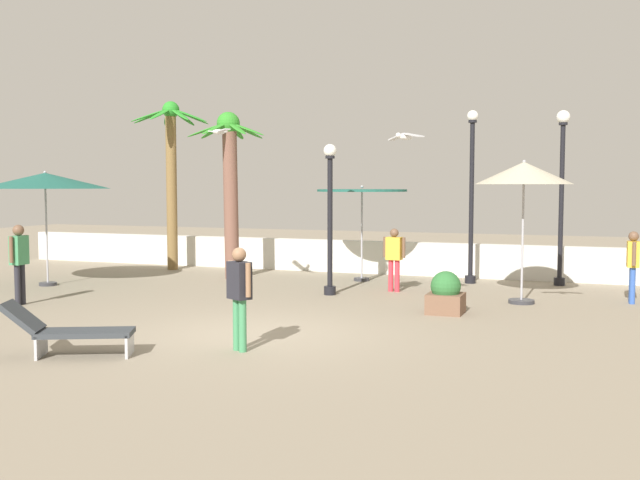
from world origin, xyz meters
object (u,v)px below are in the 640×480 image
object	(u,v)px
lamp_post_1	(562,184)
planter	(446,294)
palm_tree_1	(172,164)
guest_3	(19,256)
seagull_2	(220,131)
patio_umbrella_1	(362,195)
lamp_post_0	(330,213)
guest_1	(633,260)
seagull_1	(405,136)
palm_tree_0	(230,175)
lounge_chair_0	(68,330)
patio_umbrella_2	(524,175)
lamp_post_3	(472,193)
guest_0	(239,289)
patio_umbrella_0	(45,181)
guest_2	(394,254)

from	to	relation	value
lamp_post_1	planter	world-z (taller)	lamp_post_1
palm_tree_1	planter	distance (m)	10.76
guest_3	seagull_2	bearing A→B (deg)	41.50
patio_umbrella_1	lamp_post_0	xyz separation A→B (m)	(0.07, -2.67, -0.39)
guest_1	seagull_1	xyz separation A→B (m)	(-4.37, -2.75, 2.58)
palm_tree_0	planter	distance (m)	7.83
lounge_chair_0	guest_3	xyz separation A→B (m)	(-4.15, 3.50, 0.65)
patio_umbrella_2	seagull_1	distance (m)	2.97
lamp_post_3	guest_0	world-z (taller)	lamp_post_3
lamp_post_3	planter	distance (m)	5.17
palm_tree_0	lamp_post_1	size ratio (longest dim) A/B	1.02
lamp_post_1	lounge_chair_0	world-z (taller)	lamp_post_1
lamp_post_0	patio_umbrella_2	bearing A→B (deg)	3.69
patio_umbrella_2	lamp_post_1	world-z (taller)	lamp_post_1
patio_umbrella_2	patio_umbrella_0	bearing A→B (deg)	-173.45
patio_umbrella_0	palm_tree_0	size ratio (longest dim) A/B	0.70
lounge_chair_0	guest_0	xyz separation A→B (m)	(2.24, 1.22, 0.57)
guest_1	guest_3	bearing A→B (deg)	-158.44
seagull_1	planter	world-z (taller)	seagull_1
patio_umbrella_0	lamp_post_1	bearing A→B (deg)	20.80
patio_umbrella_0	guest_0	xyz separation A→B (m)	(7.98, -4.96, -1.69)
guest_0	seagull_2	bearing A→B (deg)	121.03
lamp_post_3	seagull_1	bearing A→B (deg)	-96.54
lamp_post_1	guest_1	xyz separation A→B (m)	(1.61, -2.48, -1.64)
guest_0	guest_3	distance (m)	6.78
lamp_post_3	palm_tree_0	bearing A→B (deg)	-168.14
lounge_chair_0	guest_1	world-z (taller)	guest_1
patio_umbrella_1	guest_2	world-z (taller)	patio_umbrella_1
seagull_1	lounge_chair_0	bearing A→B (deg)	-123.66
lamp_post_3	guest_2	bearing A→B (deg)	-124.04
patio_umbrella_0	lounge_chair_0	xyz separation A→B (m)	(5.74, -6.17, -2.26)
guest_0	planter	world-z (taller)	guest_0
lamp_post_1	guest_0	distance (m)	10.61
seagull_1	guest_2	bearing A→B (deg)	108.90
patio_umbrella_2	guest_1	xyz separation A→B (m)	(2.24, 0.83, -1.84)
patio_umbrella_1	planter	xyz separation A→B (m)	(3.08, -4.23, -1.92)
guest_3	palm_tree_1	bearing A→B (deg)	94.45
patio_umbrella_2	palm_tree_0	bearing A→B (deg)	168.50
lamp_post_1	seagull_2	bearing A→B (deg)	-149.02
palm_tree_1	guest_3	xyz separation A→B (m)	(0.54, -6.91, -2.14)
palm_tree_0	palm_tree_1	xyz separation A→B (m)	(-2.65, 1.30, 0.36)
patio_umbrella_2	guest_2	distance (m)	3.65
guest_1	guest_3	distance (m)	13.16
guest_2	guest_0	bearing A→B (deg)	-94.58
patio_umbrella_1	guest_2	size ratio (longest dim) A/B	1.68
guest_0	lamp_post_1	bearing A→B (deg)	66.17
palm_tree_0	palm_tree_1	world-z (taller)	palm_tree_1
patio_umbrella_0	seagull_2	world-z (taller)	seagull_2
palm_tree_1	seagull_1	xyz separation A→B (m)	(8.41, -4.83, 0.34)
patio_umbrella_0	lamp_post_0	distance (m)	7.39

